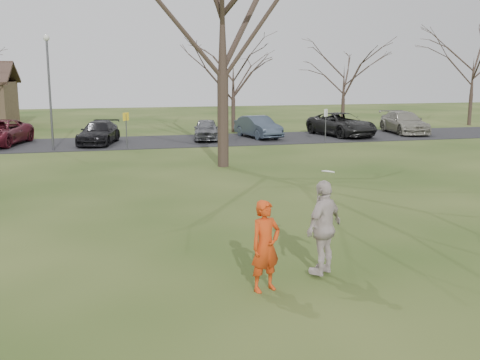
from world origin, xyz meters
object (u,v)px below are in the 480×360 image
object	(u,v)px
player_defender	(265,246)
big_tree	(222,10)
car_4	(206,129)
car_5	(258,127)
lamp_post	(49,78)
car_3	(99,133)
car_7	(404,123)
car_6	(341,124)
catching_play	(324,227)

from	to	relation	value
player_defender	big_tree	xyz separation A→B (m)	(2.49, 14.97, 6.07)
car_4	car_5	bearing A→B (deg)	14.75
player_defender	lamp_post	xyz separation A→B (m)	(-5.51, 22.47, 3.04)
car_3	lamp_post	distance (m)	4.63
player_defender	car_3	world-z (taller)	player_defender
car_3	big_tree	bearing A→B (deg)	-46.06
car_3	player_defender	bearing A→B (deg)	-68.81
car_7	big_tree	xyz separation A→B (m)	(-15.39, -10.44, 6.21)
car_5	car_6	bearing A→B (deg)	-15.06
car_6	car_7	world-z (taller)	car_6
player_defender	big_tree	distance (m)	16.35
car_4	big_tree	bearing A→B (deg)	-86.38
car_3	car_4	distance (m)	6.69
car_3	car_7	world-z (taller)	car_7
car_7	catching_play	size ratio (longest dim) A/B	2.27
car_5	catching_play	world-z (taller)	catching_play
catching_play	car_4	bearing A→B (deg)	84.84
car_6	lamp_post	world-z (taller)	lamp_post
lamp_post	big_tree	size ratio (longest dim) A/B	0.45
car_3	car_5	bearing A→B (deg)	18.50
car_3	car_7	size ratio (longest dim) A/B	0.89
player_defender	car_4	distance (m)	25.35
lamp_post	big_tree	distance (m)	11.38
car_5	big_tree	distance (m)	13.00
car_3	catching_play	distance (m)	24.54
player_defender	car_7	bearing A→B (deg)	35.68
player_defender	car_4	xyz separation A→B (m)	(3.66, 25.09, -0.23)
car_6	lamp_post	size ratio (longest dim) A/B	0.89
car_4	car_7	size ratio (longest dim) A/B	0.75
car_4	car_6	xyz separation A→B (m)	(9.30, -0.02, 0.11)
car_3	catching_play	xyz separation A→B (m)	(4.45, -24.13, 0.38)
player_defender	catching_play	size ratio (longest dim) A/B	0.81
car_7	lamp_post	xyz separation A→B (m)	(-23.39, -2.94, 3.17)
car_3	car_6	size ratio (longest dim) A/B	0.83
car_3	big_tree	world-z (taller)	big_tree
car_5	big_tree	size ratio (longest dim) A/B	0.31
car_7	car_3	bearing A→B (deg)	-171.06
car_6	lamp_post	bearing A→B (deg)	176.98
car_7	big_tree	distance (m)	19.61
car_3	car_4	bearing A→B (deg)	18.38
car_6	car_7	size ratio (longest dim) A/B	1.07
car_5	car_7	distance (m)	10.71
car_6	lamp_post	distance (m)	18.91
big_tree	car_3	bearing A→B (deg)	119.73
car_5	car_6	size ratio (longest dim) A/B	0.77
car_3	catching_play	world-z (taller)	catching_play
car_7	big_tree	world-z (taller)	big_tree
player_defender	car_3	distance (m)	24.79
player_defender	car_6	bearing A→B (deg)	43.48
player_defender	car_5	size ratio (longest dim) A/B	0.43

